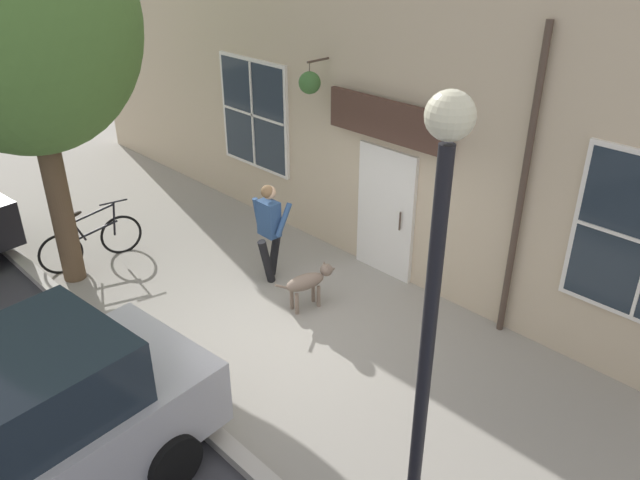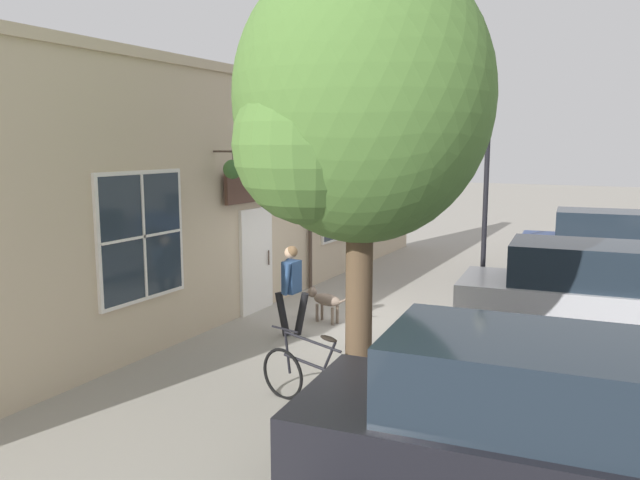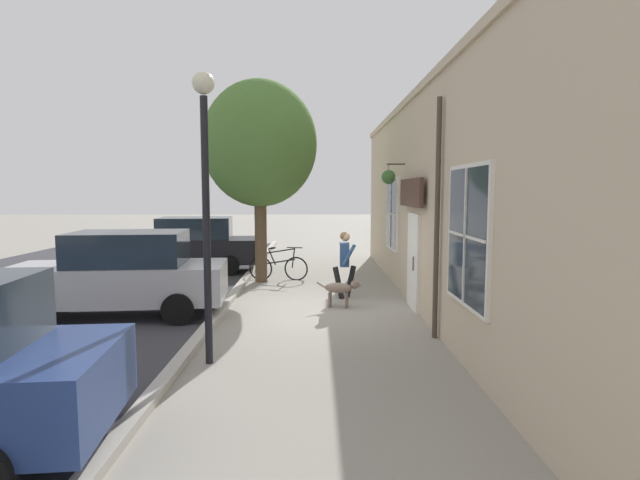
# 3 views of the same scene
# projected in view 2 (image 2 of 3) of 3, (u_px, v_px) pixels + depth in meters

# --- Properties ---
(ground_plane) EXTENTS (90.00, 90.00, 0.00)m
(ground_plane) POSITION_uv_depth(u_px,v_px,m) (357.00, 323.00, 11.82)
(ground_plane) COLOR gray
(storefront_facade) EXTENTS (0.95, 18.00, 4.79)m
(storefront_facade) POSITION_uv_depth(u_px,v_px,m) (252.00, 192.00, 12.52)
(storefront_facade) COLOR #C6B293
(storefront_facade) RESTS_ON ground_plane
(pedestrian_walking) EXTENTS (0.59, 0.55, 1.61)m
(pedestrian_walking) POSITION_uv_depth(u_px,v_px,m) (291.00, 282.00, 10.92)
(pedestrian_walking) COLOR black
(pedestrian_walking) RESTS_ON ground_plane
(dog_on_leash) EXTENTS (1.02, 0.38, 0.65)m
(dog_on_leash) POSITION_uv_depth(u_px,v_px,m) (325.00, 300.00, 11.83)
(dog_on_leash) COLOR #7F6B5B
(dog_on_leash) RESTS_ON ground_plane
(street_tree_by_curb) EXTENTS (3.20, 2.91, 5.67)m
(street_tree_by_curb) POSITION_uv_depth(u_px,v_px,m) (353.00, 107.00, 7.47)
(street_tree_by_curb) COLOR brown
(street_tree_by_curb) RESTS_ON ground_plane
(leaning_bicycle) EXTENTS (1.74, 0.25, 1.00)m
(leaning_bicycle) POSITION_uv_depth(u_px,v_px,m) (316.00, 378.00, 8.02)
(leaning_bicycle) COLOR black
(leaning_bicycle) RESTS_ON ground_plane
(parked_car_nearest_curb) EXTENTS (4.44, 2.23, 1.75)m
(parked_car_nearest_curb) POSITION_uv_depth(u_px,v_px,m) (537.00, 438.00, 5.30)
(parked_car_nearest_curb) COLOR black
(parked_car_nearest_curb) RESTS_ON ground_plane
(parked_car_mid_block) EXTENTS (4.44, 2.23, 1.75)m
(parked_car_mid_block) POSITION_uv_depth(u_px,v_px,m) (590.00, 296.00, 10.28)
(parked_car_mid_block) COLOR #B7B7BC
(parked_car_mid_block) RESTS_ON ground_plane
(parked_car_far_end) EXTENTS (4.44, 2.23, 1.75)m
(parked_car_far_end) POSITION_uv_depth(u_px,v_px,m) (611.00, 247.00, 15.23)
(parked_car_far_end) COLOR navy
(parked_car_far_end) RESTS_ON ground_plane
(street_lamp) EXTENTS (0.32, 0.32, 4.28)m
(street_lamp) POSITION_uv_depth(u_px,v_px,m) (487.00, 168.00, 13.63)
(street_lamp) COLOR black
(street_lamp) RESTS_ON ground_plane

